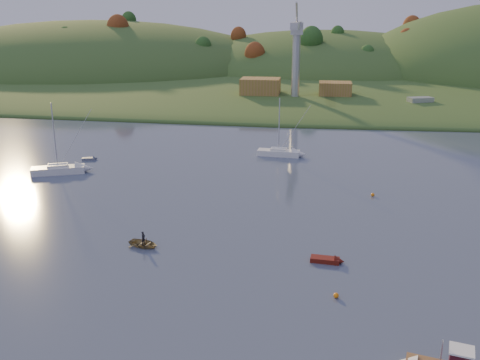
# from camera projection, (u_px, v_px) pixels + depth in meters

# --- Properties ---
(far_shore) EXTENTS (620.00, 220.00, 1.50)m
(far_shore) POSITION_uv_depth(u_px,v_px,m) (301.00, 68.00, 253.26)
(far_shore) COLOR #25461C
(far_shore) RESTS_ON ground
(shore_slope) EXTENTS (640.00, 150.00, 7.00)m
(shore_slope) POSITION_uv_depth(u_px,v_px,m) (295.00, 85.00, 191.90)
(shore_slope) COLOR #25461C
(shore_slope) RESTS_ON ground
(hill_left) EXTENTS (170.00, 140.00, 44.00)m
(hill_left) POSITION_uv_depth(u_px,v_px,m) (96.00, 71.00, 237.33)
(hill_left) COLOR #25461C
(hill_left) RESTS_ON ground
(hill_center) EXTENTS (140.00, 120.00, 36.00)m
(hill_center) POSITION_uv_depth(u_px,v_px,m) (323.00, 72.00, 233.01)
(hill_center) COLOR #25461C
(hill_center) RESTS_ON ground
(hillside_trees) EXTENTS (280.00, 50.00, 32.00)m
(hillside_trees) POSITION_uv_depth(u_px,v_px,m) (297.00, 79.00, 210.78)
(hillside_trees) COLOR #204E1C
(hillside_trees) RESTS_ON ground
(wharf) EXTENTS (42.00, 16.00, 2.40)m
(wharf) POSITION_uv_depth(u_px,v_px,m) (306.00, 101.00, 150.26)
(wharf) COLOR slate
(wharf) RESTS_ON ground
(shed_west) EXTENTS (11.00, 8.00, 4.80)m
(shed_west) POSITION_uv_depth(u_px,v_px,m) (260.00, 87.00, 151.92)
(shed_west) COLOR olive
(shed_west) RESTS_ON wharf
(shed_east) EXTENTS (9.00, 7.00, 4.00)m
(shed_east) POSITION_uv_depth(u_px,v_px,m) (335.00, 89.00, 150.09)
(shed_east) COLOR olive
(shed_east) RESTS_ON wharf
(dock_crane) EXTENTS (3.20, 28.00, 20.30)m
(dock_crane) POSITION_uv_depth(u_px,v_px,m) (296.00, 43.00, 142.48)
(dock_crane) COLOR #B7B7BC
(dock_crane) RESTS_ON wharf
(sailboat_near) EXTENTS (8.65, 5.38, 11.53)m
(sailboat_near) POSITION_uv_depth(u_px,v_px,m) (58.00, 169.00, 86.66)
(sailboat_near) COLOR white
(sailboat_near) RESTS_ON ground
(sailboat_far) EXTENTS (7.76, 2.84, 10.57)m
(sailboat_far) POSITION_uv_depth(u_px,v_px,m) (279.00, 152.00, 97.39)
(sailboat_far) COLOR white
(sailboat_far) RESTS_ON ground
(canoe) EXTENTS (4.09, 3.43, 0.73)m
(canoe) POSITION_uv_depth(u_px,v_px,m) (144.00, 244.00, 59.67)
(canoe) COLOR #927F50
(canoe) RESTS_ON ground
(paddler) EXTENTS (0.52, 0.65, 1.54)m
(paddler) POSITION_uv_depth(u_px,v_px,m) (143.00, 240.00, 59.55)
(paddler) COLOR black
(paddler) RESTS_ON ground
(red_tender) EXTENTS (3.62, 1.51, 1.20)m
(red_tender) POSITION_uv_depth(u_px,v_px,m) (332.00, 260.00, 55.87)
(red_tender) COLOR #5D150D
(red_tender) RESTS_ON ground
(grey_dinghy) EXTENTS (2.92, 1.92, 1.02)m
(grey_dinghy) POSITION_uv_depth(u_px,v_px,m) (92.00, 159.00, 94.91)
(grey_dinghy) COLOR slate
(grey_dinghy) RESTS_ON ground
(work_vessel) EXTENTS (15.57, 10.01, 3.77)m
(work_vessel) POSITION_uv_depth(u_px,v_px,m) (420.00, 106.00, 140.76)
(work_vessel) COLOR slate
(work_vessel) RESTS_ON ground
(buoy_0) EXTENTS (0.50, 0.50, 0.50)m
(buoy_0) POSITION_uv_depth(u_px,v_px,m) (336.00, 295.00, 48.95)
(buoy_0) COLOR orange
(buoy_0) RESTS_ON ground
(buoy_1) EXTENTS (0.50, 0.50, 0.50)m
(buoy_1) POSITION_uv_depth(u_px,v_px,m) (373.00, 195.00, 75.99)
(buoy_1) COLOR orange
(buoy_1) RESTS_ON ground
(buoy_2) EXTENTS (0.50, 0.50, 0.50)m
(buoy_2) POSITION_uv_depth(u_px,v_px,m) (32.00, 168.00, 89.28)
(buoy_2) COLOR orange
(buoy_2) RESTS_ON ground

